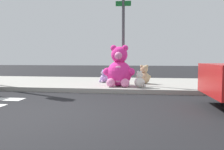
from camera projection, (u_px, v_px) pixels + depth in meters
ground_plane at (51, 116)px, 4.71m from camera, size 60.00×60.00×0.00m
sidewalk at (101, 84)px, 9.83m from camera, size 28.00×4.40×0.15m
sign_pole at (123, 38)px, 8.77m from camera, size 0.56×0.11×3.20m
plush_pink_large at (119, 70)px, 8.28m from camera, size 1.10×0.96×1.43m
plush_tan at (144, 76)px, 9.07m from camera, size 0.55×0.50×0.72m
plush_lavender at (104, 77)px, 9.57m from camera, size 0.37×0.36×0.51m
plush_white at (140, 81)px, 8.00m from camera, size 0.39×0.39×0.55m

